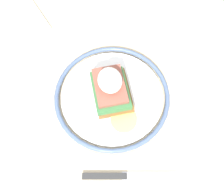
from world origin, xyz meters
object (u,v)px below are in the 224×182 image
(plate, at_px, (112,96))
(fork, at_px, (103,39))
(sandwich, at_px, (111,89))
(knife, at_px, (122,176))
(napkin, at_px, (14,21))

(plate, height_order, fork, plate)
(plate, xyz_separation_m, sandwich, (0.00, -0.00, 0.04))
(knife, xyz_separation_m, napkin, (-0.43, -0.19, 0.00))
(sandwich, relative_size, knife, 0.75)
(fork, relative_size, napkin, 1.07)
(plate, distance_m, fork, 0.16)
(plate, height_order, sandwich, sandwich)
(plate, relative_size, knife, 1.36)
(knife, bearing_deg, sandwich, 175.88)
(plate, distance_m, sandwich, 0.04)
(fork, xyz_separation_m, knife, (0.33, -0.02, 0.00))
(fork, xyz_separation_m, napkin, (-0.10, -0.21, 0.00))
(knife, bearing_deg, fork, 176.00)
(plate, xyz_separation_m, napkin, (-0.26, -0.20, -0.00))
(sandwich, relative_size, napkin, 0.98)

